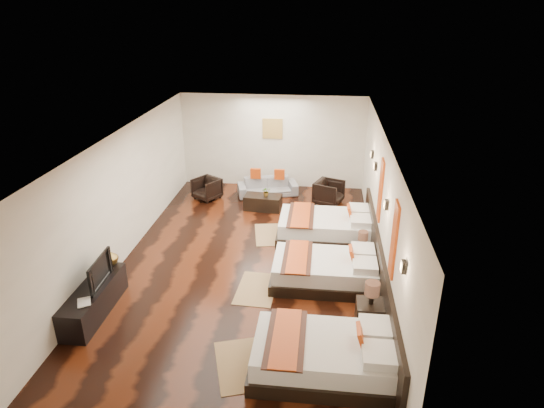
# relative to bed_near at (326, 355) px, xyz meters

# --- Properties ---
(floor) EXTENTS (5.50, 9.50, 0.01)m
(floor) POSITION_rel_bed_near_xyz_m (-1.70, 3.13, -0.29)
(floor) COLOR black
(floor) RESTS_ON ground
(ceiling) EXTENTS (5.50, 9.50, 0.01)m
(ceiling) POSITION_rel_bed_near_xyz_m (-1.70, 3.13, 2.51)
(ceiling) COLOR white
(ceiling) RESTS_ON floor
(back_wall) EXTENTS (5.50, 0.01, 2.80)m
(back_wall) POSITION_rel_bed_near_xyz_m (-1.70, 7.88, 1.11)
(back_wall) COLOR silver
(back_wall) RESTS_ON floor
(left_wall) EXTENTS (0.01, 9.50, 2.80)m
(left_wall) POSITION_rel_bed_near_xyz_m (-4.45, 3.13, 1.11)
(left_wall) COLOR silver
(left_wall) RESTS_ON floor
(right_wall) EXTENTS (0.01, 9.50, 2.80)m
(right_wall) POSITION_rel_bed_near_xyz_m (1.05, 3.13, 1.11)
(right_wall) COLOR silver
(right_wall) RESTS_ON floor
(headboard_panel) EXTENTS (0.08, 6.60, 0.90)m
(headboard_panel) POSITION_rel_bed_near_xyz_m (1.01, 2.33, 0.16)
(headboard_panel) COLOR black
(headboard_panel) RESTS_ON floor
(bed_near) EXTENTS (2.24, 1.41, 0.86)m
(bed_near) POSITION_rel_bed_near_xyz_m (0.00, 0.00, 0.00)
(bed_near) COLOR black
(bed_near) RESTS_ON floor
(bed_mid) EXTENTS (2.17, 1.36, 0.83)m
(bed_mid) POSITION_rel_bed_near_xyz_m (-0.00, 2.51, -0.01)
(bed_mid) COLOR black
(bed_mid) RESTS_ON floor
(bed_far) EXTENTS (2.31, 1.45, 0.88)m
(bed_far) POSITION_rel_bed_near_xyz_m (0.00, 4.46, 0.01)
(bed_far) COLOR black
(bed_far) RESTS_ON floor
(nightstand_a) EXTENTS (0.48, 0.48, 0.94)m
(nightstand_a) POSITION_rel_bed_near_xyz_m (0.75, 1.10, 0.04)
(nightstand_a) COLOR black
(nightstand_a) RESTS_ON floor
(nightstand_b) EXTENTS (0.40, 0.40, 0.79)m
(nightstand_b) POSITION_rel_bed_near_xyz_m (0.75, 3.31, -0.02)
(nightstand_b) COLOR black
(nightstand_b) RESTS_ON floor
(jute_mat_near) EXTENTS (1.08, 1.37, 0.01)m
(jute_mat_near) POSITION_rel_bed_near_xyz_m (-1.31, -0.03, -0.29)
(jute_mat_near) COLOR #99774E
(jute_mat_near) RESTS_ON floor
(jute_mat_mid) EXTENTS (0.81, 1.24, 0.01)m
(jute_mat_mid) POSITION_rel_bed_near_xyz_m (-1.37, 2.10, -0.29)
(jute_mat_mid) COLOR #99774E
(jute_mat_mid) RESTS_ON floor
(jute_mat_far) EXTENTS (0.95, 1.31, 0.01)m
(jute_mat_far) POSITION_rel_bed_near_xyz_m (-1.37, 4.49, -0.29)
(jute_mat_far) COLOR #99774E
(jute_mat_far) RESTS_ON floor
(tv_console) EXTENTS (0.50, 1.80, 0.55)m
(tv_console) POSITION_rel_bed_near_xyz_m (-4.20, 1.01, -0.02)
(tv_console) COLOR black
(tv_console) RESTS_ON floor
(tv) EXTENTS (0.16, 0.92, 0.53)m
(tv) POSITION_rel_bed_near_xyz_m (-4.15, 1.13, 0.52)
(tv) COLOR black
(tv) RESTS_ON tv_console
(book) EXTENTS (0.32, 0.35, 0.03)m
(book) POSITION_rel_bed_near_xyz_m (-4.20, 0.48, 0.27)
(book) COLOR black
(book) RESTS_ON tv_console
(figurine) EXTENTS (0.33, 0.33, 0.33)m
(figurine) POSITION_rel_bed_near_xyz_m (-4.20, 1.82, 0.42)
(figurine) COLOR brown
(figurine) RESTS_ON tv_console
(sofa) EXTENTS (1.85, 1.13, 0.50)m
(sofa) POSITION_rel_bed_near_xyz_m (-1.76, 7.07, -0.04)
(sofa) COLOR gray
(sofa) RESTS_ON floor
(armchair_left) EXTENTS (0.93, 0.93, 0.62)m
(armchair_left) POSITION_rel_bed_near_xyz_m (-3.46, 6.57, 0.02)
(armchair_left) COLOR black
(armchair_left) RESTS_ON floor
(armchair_right) EXTENTS (0.95, 0.94, 0.67)m
(armchair_right) POSITION_rel_bed_near_xyz_m (0.04, 6.61, 0.04)
(armchair_right) COLOR black
(armchair_right) RESTS_ON floor
(coffee_table) EXTENTS (1.04, 0.59, 0.40)m
(coffee_table) POSITION_rel_bed_near_xyz_m (-1.76, 6.02, -0.09)
(coffee_table) COLOR black
(coffee_table) RESTS_ON floor
(table_plant) EXTENTS (0.28, 0.25, 0.26)m
(table_plant) POSITION_rel_bed_near_xyz_m (-1.66, 6.01, 0.24)
(table_plant) COLOR #2A5B1E
(table_plant) RESTS_ON coffee_table
(orange_panel_a) EXTENTS (0.04, 0.40, 1.30)m
(orange_panel_a) POSITION_rel_bed_near_xyz_m (1.03, 1.23, 1.41)
(orange_panel_a) COLOR #D86014
(orange_panel_a) RESTS_ON right_wall
(orange_panel_b) EXTENTS (0.04, 0.40, 1.30)m
(orange_panel_b) POSITION_rel_bed_near_xyz_m (1.03, 3.43, 1.41)
(orange_panel_b) COLOR #D86014
(orange_panel_b) RESTS_ON right_wall
(sconce_near) EXTENTS (0.07, 0.12, 0.18)m
(sconce_near) POSITION_rel_bed_near_xyz_m (1.01, 0.13, 1.56)
(sconce_near) COLOR black
(sconce_near) RESTS_ON right_wall
(sconce_mid) EXTENTS (0.07, 0.12, 0.18)m
(sconce_mid) POSITION_rel_bed_near_xyz_m (1.01, 2.33, 1.56)
(sconce_mid) COLOR black
(sconce_mid) RESTS_ON right_wall
(sconce_far) EXTENTS (0.07, 0.12, 0.18)m
(sconce_far) POSITION_rel_bed_near_xyz_m (1.01, 4.53, 1.56)
(sconce_far) COLOR black
(sconce_far) RESTS_ON right_wall
(sconce_lounge) EXTENTS (0.07, 0.12, 0.18)m
(sconce_lounge) POSITION_rel_bed_near_xyz_m (1.01, 5.43, 1.56)
(sconce_lounge) COLOR black
(sconce_lounge) RESTS_ON right_wall
(gold_artwork) EXTENTS (0.60, 0.04, 0.60)m
(gold_artwork) POSITION_rel_bed_near_xyz_m (-1.70, 7.86, 1.51)
(gold_artwork) COLOR #AD873F
(gold_artwork) RESTS_ON back_wall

